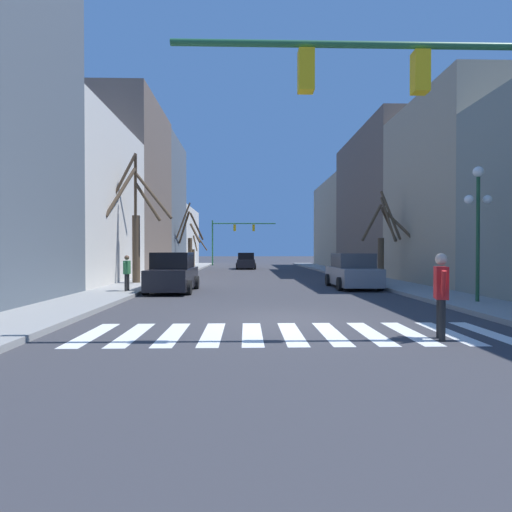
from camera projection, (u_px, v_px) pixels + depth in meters
The scene contains 17 objects.
ground_plane at pixel (284, 320), 10.79m from camera, with size 240.00×240.00×0.00m, color #38383D.
sidewalk_left at pixel (31, 319), 10.62m from camera, with size 2.47×90.00×0.15m.
building_row_left at pixel (114, 198), 29.93m from camera, with size 6.00×54.20×13.62m.
building_row_right at pixel (405, 209), 30.20m from camera, with size 6.00×48.16×11.56m.
crosswalk_stripes at pixel (292, 334), 9.06m from camera, with size 9.45×2.60×0.01m.
traffic_signal_near at pixel (441, 111), 8.19m from camera, with size 7.93×0.28×6.49m.
traffic_signal_far at pixel (232, 232), 50.46m from camera, with size 8.10×0.28×5.72m.
street_lamp_right_corner at pixel (478, 206), 13.58m from camera, with size 0.95×0.36×4.61m.
car_parked_left_far at pixel (246, 261), 41.03m from camera, with size 2.00×4.58×1.67m.
car_parked_right_far at pixel (353, 272), 20.08m from camera, with size 2.15×4.29×1.75m.
car_parked_left_near at pixel (173, 274), 18.26m from camera, with size 2.04×4.27×1.81m.
pedestrian_on_left_sidewalk at pixel (441, 289), 8.44m from camera, with size 0.35×0.78×1.83m.
pedestrian_crossing_street at pixel (127, 270), 17.16m from camera, with size 0.23×0.66×1.54m.
street_tree_left_near at pixel (195, 251), 40.92m from camera, with size 1.56×2.10×3.87m.
street_tree_right_near at pixel (135, 225), 21.59m from camera, with size 3.80×3.55×7.05m.
street_tree_right_mid at pixel (190, 240), 39.19m from camera, with size 2.73×3.59×6.44m.
street_tree_left_far at pixel (385, 241), 22.71m from camera, with size 2.95×2.33×5.15m.
Camera 1 is at (-1.04, -10.74, 1.89)m, focal length 28.00 mm.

